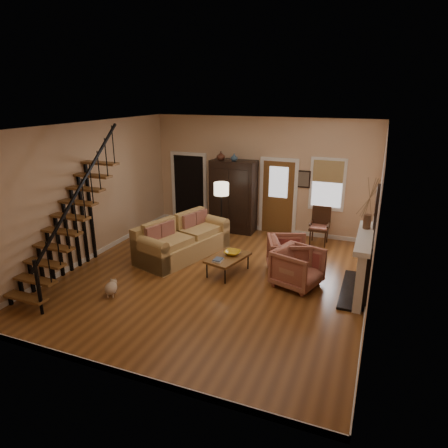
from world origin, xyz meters
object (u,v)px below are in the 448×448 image
at_px(armoire, 233,196).
at_px(armchair_right, 289,255).
at_px(coffee_table, 228,265).
at_px(floor_lamp, 221,214).
at_px(sofa, 183,239).
at_px(side_chair, 319,226).
at_px(armchair_left, 298,268).

relative_size(armoire, armchair_right, 2.27).
bearing_deg(coffee_table, armoire, 108.16).
xyz_separation_m(armoire, floor_lamp, (0.10, -1.18, -0.20)).
xyz_separation_m(armoire, coffee_table, (0.92, -2.82, -0.85)).
distance_m(sofa, armchair_right, 2.69).
bearing_deg(side_chair, armoire, 175.52).
bearing_deg(sofa, armchair_right, 16.68).
xyz_separation_m(armoire, armchair_left, (2.52, -2.85, -0.63)).
bearing_deg(armoire, side_chair, -4.48).
height_order(armoire, armchair_left, armoire).
height_order(armoire, sofa, armoire).
distance_m(armchair_left, floor_lamp, 2.97).
bearing_deg(armchair_left, sofa, 97.31).
distance_m(sofa, armchair_left, 3.06).
bearing_deg(sofa, floor_lamp, 78.12).
xyz_separation_m(armchair_right, side_chair, (0.36, 2.07, 0.09)).
bearing_deg(armchair_left, armchair_right, 47.51).
bearing_deg(armoire, sofa, -102.19).
height_order(sofa, side_chair, side_chair).
distance_m(armoire, coffee_table, 3.09).
height_order(armoire, side_chair, armoire).
xyz_separation_m(sofa, coffee_table, (1.42, -0.54, -0.25)).
distance_m(sofa, side_chair, 3.68).
height_order(sofa, coffee_table, sofa).
bearing_deg(side_chair, armchair_left, -90.72).
distance_m(armchair_left, side_chair, 2.65).
bearing_deg(sofa, armchair_left, 5.88).
xyz_separation_m(floor_lamp, side_chair, (2.45, 0.98, -0.34)).
xyz_separation_m(armchair_right, floor_lamp, (-2.09, 1.09, 0.43)).
xyz_separation_m(sofa, side_chair, (3.04, 2.08, 0.05)).
distance_m(sofa, coffee_table, 1.54).
relative_size(floor_lamp, side_chair, 1.67).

